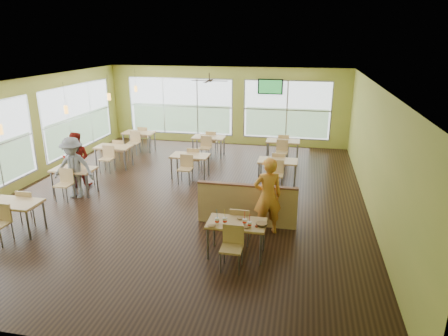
{
  "coord_description": "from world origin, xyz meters",
  "views": [
    {
      "loc": [
        3.23,
        -10.28,
        4.36
      ],
      "look_at": [
        1.33,
        -1.03,
        1.24
      ],
      "focal_mm": 32.0,
      "sensor_mm": 36.0,
      "label": 1
    }
  ],
  "objects_px": {
    "half_wall_divider": "(247,205)",
    "man_plaid": "(268,196)",
    "main_table": "(236,228)",
    "food_basket": "(262,224)"
  },
  "relations": [
    {
      "from": "man_plaid",
      "to": "food_basket",
      "type": "bearing_deg",
      "value": 68.37
    },
    {
      "from": "man_plaid",
      "to": "food_basket",
      "type": "height_order",
      "value": "man_plaid"
    },
    {
      "from": "main_table",
      "to": "man_plaid",
      "type": "height_order",
      "value": "man_plaid"
    },
    {
      "from": "food_basket",
      "to": "main_table",
      "type": "bearing_deg",
      "value": 175.6
    },
    {
      "from": "main_table",
      "to": "half_wall_divider",
      "type": "bearing_deg",
      "value": 90.0
    },
    {
      "from": "half_wall_divider",
      "to": "man_plaid",
      "type": "relative_size",
      "value": 1.31
    },
    {
      "from": "half_wall_divider",
      "to": "food_basket",
      "type": "relative_size",
      "value": 10.08
    },
    {
      "from": "main_table",
      "to": "half_wall_divider",
      "type": "relative_size",
      "value": 0.63
    },
    {
      "from": "half_wall_divider",
      "to": "man_plaid",
      "type": "bearing_deg",
      "value": -31.28
    },
    {
      "from": "half_wall_divider",
      "to": "main_table",
      "type": "bearing_deg",
      "value": -90.0
    }
  ]
}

